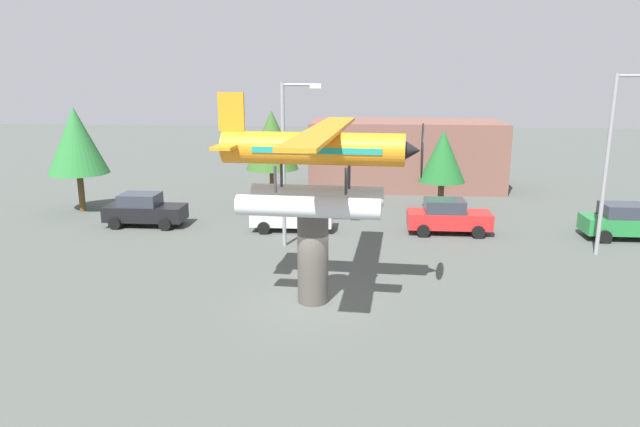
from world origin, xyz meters
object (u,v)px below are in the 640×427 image
Objects in this scene: streetlight_secondary at (613,153)px; storefront_building at (405,154)px; tree_east at (272,140)px; car_mid_silver at (291,214)px; tree_west at (76,141)px; floatplane_monument at (316,163)px; display_pedestal at (313,257)px; tree_center_back at (443,156)px; car_far_red at (448,216)px; streetlight_primary at (288,153)px; car_near_black at (144,210)px; car_distant_green at (626,222)px.

storefront_building is at bearing 117.21° from streetlight_secondary.
streetlight_secondary is at bearing -27.39° from tree_east.
car_mid_silver is 13.71m from tree_west.
display_pedestal is at bearing 180.00° from floatplane_monument.
car_mid_silver is 0.88× the size of tree_center_back.
tree_center_back is at bearing -76.78° from storefront_building.
tree_center_back is (0.25, 5.06, 2.36)m from car_far_red.
tree_center_back is at bearing -2.00° from tree_east.
streetlight_secondary is at bearing -0.75° from streetlight_primary.
display_pedestal is at bearing -40.33° from tree_west.
storefront_building is at bearing 103.22° from tree_center_back.
car_near_black is 0.32× the size of storefront_building.
car_far_red is at bearing 0.79° from car_mid_silver.
floatplane_monument is 2.19× the size of tree_center_back.
storefront_building is 11.07m from tree_east.
tree_east reaches higher than car_near_black.
streetlight_secondary is (14.27, -0.19, 0.20)m from streetlight_primary.
floatplane_monument is 22.60m from storefront_building.
tree_west reaches higher than car_mid_silver.
car_distant_green is 0.32× the size of storefront_building.
floatplane_monument is 16.02m from tree_center_back.
car_far_red is 0.55× the size of streetlight_primary.
tree_west reaches higher than tree_center_back.
streetlight_primary is 8.58m from tree_east.
car_near_black is 8.67m from tree_east.
streetlight_secondary is at bearing -52.60° from tree_center_back.
streetlight_secondary reaches higher than car_distant_green.
tree_west is (-14.98, 12.72, 2.50)m from display_pedestal.
car_distant_green is 10.25m from tree_center_back.
car_distant_green is 0.69× the size of tree_west.
car_mid_silver is 1.00× the size of car_distant_green.
tree_east is (-18.54, 5.76, 3.18)m from car_distant_green.
floatplane_monument is at bearing -77.02° from car_mid_silver.
display_pedestal is 17.34m from car_distant_green.
streetlight_secondary is at bearing -12.65° from tree_west.
tree_west is at bearing -154.55° from storefront_building.
streetlight_secondary is (12.33, 6.57, -0.40)m from floatplane_monument.
display_pedestal is at bearing -77.75° from car_mid_silver.
storefront_building is 2.79× the size of tree_center_back.
car_near_black is 9.44m from streetlight_primary.
storefront_building is at bearing 25.45° from tree_west.
car_mid_silver is 8.06m from car_far_red.
display_pedestal is 19.81m from tree_west.
storefront_building is (-1.47, 12.37, 1.48)m from car_far_red.
tree_center_back is at bearing 66.99° from display_pedestal.
streetlight_primary reaches higher than car_distant_green.
streetlight_secondary is 0.60× the size of storefront_building.
car_distant_green is 16.99m from streetlight_primary.
streetlight_secondary is 1.67× the size of tree_center_back.
car_far_red is 5.59m from tree_center_back.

